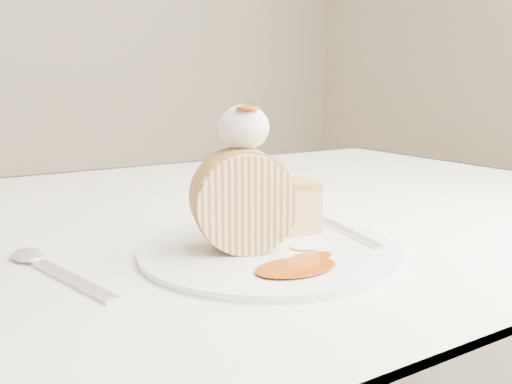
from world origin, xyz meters
TOP-DOWN VIEW (x-y plane):
  - table at (0.00, 0.20)m, footprint 1.40×0.90m
  - plate at (-0.01, 0.00)m, footprint 0.32×0.32m
  - roulade_slice at (-0.03, 0.01)m, footprint 0.11×0.09m
  - cake_chunk at (0.04, 0.04)m, footprint 0.07×0.07m
  - whipped_cream at (-0.03, 0.03)m, footprint 0.05×0.05m
  - caramel_drizzle at (-0.03, 0.01)m, footprint 0.03×0.02m
  - caramel_pool at (-0.03, -0.07)m, footprint 0.09×0.07m
  - fork at (0.09, -0.01)m, footprint 0.06×0.16m
  - spoon at (-0.20, 0.03)m, footprint 0.06×0.17m

SIDE VIEW (x-z plane):
  - table at x=0.00m, z-range 0.29..1.04m
  - spoon at x=-0.20m, z-range 0.75..0.75m
  - plate at x=-0.01m, z-range 0.75..0.76m
  - fork at x=0.09m, z-range 0.76..0.76m
  - caramel_pool at x=-0.03m, z-range 0.76..0.76m
  - cake_chunk at x=0.04m, z-range 0.76..0.81m
  - roulade_slice at x=-0.03m, z-range 0.76..0.86m
  - whipped_cream at x=-0.03m, z-range 0.86..0.90m
  - caramel_drizzle at x=-0.03m, z-range 0.90..0.91m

